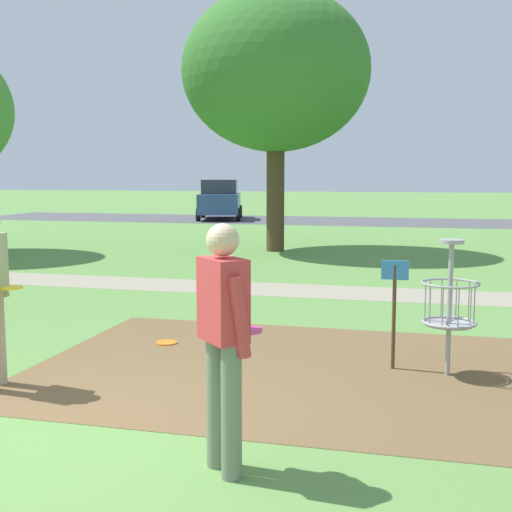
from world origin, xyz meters
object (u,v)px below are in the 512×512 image
(tree_near_right, at_px, (276,72))
(parked_car_leftmost, at_px, (220,199))
(disc_golf_basket, at_px, (443,302))
(frisbee_by_tee, at_px, (167,343))
(player_throwing, at_px, (224,334))

(tree_near_right, relative_size, parked_car_leftmost, 1.52)
(disc_golf_basket, xyz_separation_m, parked_car_leftmost, (-9.39, 22.75, 0.17))
(disc_golf_basket, height_order, frisbee_by_tee, disc_golf_basket)
(parked_car_leftmost, bearing_deg, player_throwing, -72.77)
(player_throwing, distance_m, parked_car_leftmost, 26.63)
(disc_golf_basket, height_order, parked_car_leftmost, parked_car_leftmost)
(disc_golf_basket, height_order, player_throwing, player_throwing)
(frisbee_by_tee, height_order, parked_car_leftmost, parked_car_leftmost)
(player_throwing, bearing_deg, tree_near_right, 100.94)
(player_throwing, bearing_deg, disc_golf_basket, 60.71)
(frisbee_by_tee, bearing_deg, parked_car_leftmost, 105.56)
(disc_golf_basket, relative_size, frisbee_by_tee, 5.35)
(disc_golf_basket, bearing_deg, parked_car_leftmost, 112.43)
(disc_golf_basket, distance_m, tree_near_right, 11.97)
(player_throwing, height_order, parked_car_leftmost, parked_car_leftmost)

